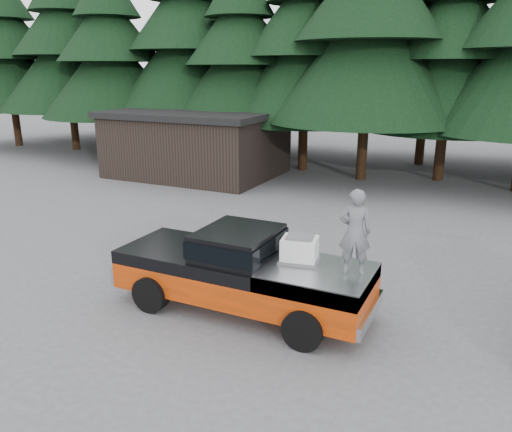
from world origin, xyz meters
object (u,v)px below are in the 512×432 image
at_px(man_on_bed, 355,232).
at_px(utility_building, 197,142).
at_px(pickup_truck, 242,283).
at_px(air_compressor, 300,250).

relative_size(man_on_bed, utility_building, 0.21).
bearing_deg(pickup_truck, air_compressor, 10.68).
xyz_separation_m(pickup_truck, utility_building, (-9.11, 12.59, 1.00)).
bearing_deg(man_on_bed, air_compressor, -23.87).
bearing_deg(utility_building, man_on_bed, -47.10).
distance_m(air_compressor, man_on_bed, 1.38).
distance_m(air_compressor, utility_building, 16.13).
xyz_separation_m(air_compressor, utility_building, (-10.38, 12.35, 0.08)).
height_order(pickup_truck, man_on_bed, man_on_bed).
bearing_deg(utility_building, pickup_truck, -54.11).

